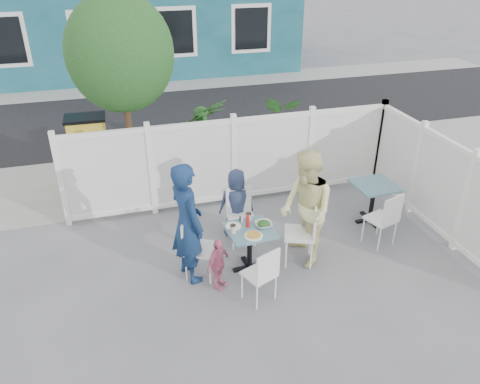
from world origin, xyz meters
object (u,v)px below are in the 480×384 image
object	(u,v)px
man	(187,223)
main_table	(250,238)
woman	(306,209)
toddler	(218,264)
spare_table	(374,193)
boy	(237,203)
utility_cabinet	(90,151)
chair_left	(195,243)
chair_right	(306,228)
chair_near	(263,272)
chair_back	(240,211)

from	to	relation	value
man	main_table	bearing A→B (deg)	-112.75
woman	toddler	distance (m)	1.48
spare_table	boy	world-z (taller)	boy
utility_cabinet	man	size ratio (longest dim) A/B	0.73
chair_left	utility_cabinet	bearing A→B (deg)	-133.97
chair_right	toddler	bearing A→B (deg)	121.24
main_table	chair_right	bearing A→B (deg)	-3.39
spare_table	man	bearing A→B (deg)	-169.25
boy	toddler	world-z (taller)	boy
toddler	spare_table	bearing A→B (deg)	-21.84
man	toddler	size ratio (longest dim) A/B	2.28
chair_left	chair_near	size ratio (longest dim) A/B	1.11
woman	chair_left	bearing A→B (deg)	-94.74
chair_left	man	size ratio (longest dim) A/B	0.52
spare_table	chair_near	distance (m)	2.81
chair_left	woman	xyz separation A→B (m)	(1.61, -0.10, 0.34)
main_table	spare_table	distance (m)	2.48
main_table	chair_right	xyz separation A→B (m)	(0.83, -0.05, 0.05)
chair_near	utility_cabinet	bearing A→B (deg)	93.37
chair_back	woman	distance (m)	1.14
main_table	boy	xyz separation A→B (m)	(0.07, 0.92, 0.05)
chair_right	toddler	world-z (taller)	chair_right
chair_near	man	bearing A→B (deg)	113.03
chair_right	chair_near	world-z (taller)	chair_right
main_table	woman	world-z (taller)	woman
spare_table	chair_near	world-z (taller)	chair_near
spare_table	chair_right	world-z (taller)	chair_right
chair_near	man	xyz separation A→B (m)	(-0.82, 0.80, 0.40)
woman	boy	bearing A→B (deg)	-142.01
main_table	chair_back	size ratio (longest dim) A/B	0.77
chair_right	chair_near	size ratio (longest dim) A/B	1.18
main_table	spare_table	bearing A→B (deg)	16.17
utility_cabinet	chair_left	bearing A→B (deg)	-67.39
chair_near	boy	xyz separation A→B (m)	(0.11, 1.65, 0.09)
chair_right	woman	distance (m)	0.30
spare_table	woman	world-z (taller)	woman
man	chair_near	bearing A→B (deg)	-152.20
man	chair_back	bearing A→B (deg)	-71.90
main_table	chair_back	xyz separation A→B (m)	(0.08, 0.76, -0.00)
main_table	chair_back	world-z (taller)	chair_back
main_table	spare_table	world-z (taller)	spare_table
main_table	man	size ratio (longest dim) A/B	0.39
chair_back	woman	bearing A→B (deg)	135.91
chair_left	chair_right	distance (m)	1.62
main_table	woman	size ratio (longest dim) A/B	0.40
spare_table	chair_near	size ratio (longest dim) A/B	0.84
main_table	boy	size ratio (longest dim) A/B	0.60
chair_left	main_table	bearing A→B (deg)	108.80
boy	main_table	bearing A→B (deg)	92.60
chair_back	chair_near	distance (m)	1.49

